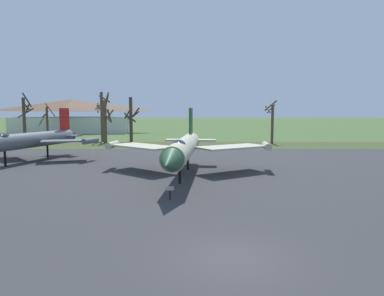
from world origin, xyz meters
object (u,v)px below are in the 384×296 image
(jet_fighter_front_right, at_px, (184,148))
(visitor_building, at_px, (72,116))
(info_placard_front_right, at_px, (170,192))
(jet_fighter_rear_center, at_px, (27,140))

(jet_fighter_front_right, xyz_separation_m, visitor_building, (-28.22, 58.39, 1.77))
(info_placard_front_right, bearing_deg, jet_fighter_front_right, 84.75)
(jet_fighter_rear_center, relative_size, visitor_building, 0.54)
(info_placard_front_right, height_order, jet_fighter_rear_center, jet_fighter_rear_center)
(info_placard_front_right, xyz_separation_m, visitor_building, (-27.54, 65.72, 3.57))
(jet_fighter_front_right, height_order, info_placard_front_right, jet_fighter_front_right)
(jet_fighter_front_right, relative_size, visitor_building, 0.59)
(jet_fighter_front_right, bearing_deg, jet_fighter_rear_center, 153.52)
(jet_fighter_rear_center, distance_m, visitor_building, 51.93)
(visitor_building, bearing_deg, info_placard_front_right, -67.26)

